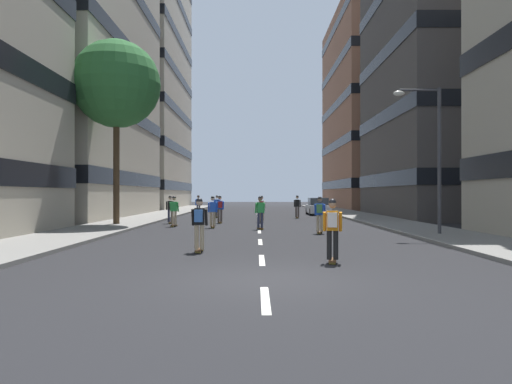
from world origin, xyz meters
The scene contains 23 objects.
ground_plane centered at (0.00, 23.52, 0.00)m, with size 141.13×141.13×0.00m, color black.
sidewalk_left centered at (-8.37, 26.46, 0.07)m, with size 3.53×64.68×0.14m, color gray.
sidewalk_right centered at (8.37, 26.46, 0.07)m, with size 3.53×64.68×0.14m, color gray.
lane_markings centered at (0.00, 23.00, 0.00)m, with size 0.16×52.20×0.01m.
building_left_mid centered at (-17.98, 27.36, 15.47)m, with size 15.81×20.66×30.75m.
building_left_far centered at (-17.98, 50.68, 16.83)m, with size 15.81×21.45×33.48m.
building_right_mid centered at (17.98, 27.36, 15.20)m, with size 15.81×16.31×30.22m.
building_right_far centered at (17.98, 50.68, 12.86)m, with size 15.81×22.13×25.53m.
parked_car_near centered at (5.40, 31.39, 0.70)m, with size 1.82×4.40×1.52m.
street_tree_near centered at (-8.37, 16.85, 8.32)m, with size 5.12×5.12×10.77m.
streetlamp_right centered at (7.65, 10.30, 4.14)m, with size 2.13×0.30×6.50m.
skater_0 centered at (0.20, 20.52, 1.02)m, with size 0.55×0.91×1.78m.
skater_1 centered at (3.03, 25.69, 0.98)m, with size 0.56×0.92×1.78m.
skater_2 centered at (-3.26, 26.38, 0.98)m, with size 0.54×0.91×1.78m.
skater_3 centered at (-2.50, 19.61, 1.02)m, with size 0.56×0.92×1.78m.
skater_4 centered at (-2.03, 4.79, 1.02)m, with size 0.54×0.90×1.78m.
skater_5 centered at (-2.58, 15.46, 0.98)m, with size 0.55×0.92×1.78m.
skater_6 centered at (-5.22, 30.31, 1.02)m, with size 0.57×0.92×1.78m.
skater_7 centered at (0.05, 14.39, 0.98)m, with size 0.57×0.92×1.78m.
skater_8 centered at (1.95, 2.45, 1.02)m, with size 0.56×0.92×1.78m.
skater_9 centered at (-4.92, 16.50, 0.98)m, with size 0.56×0.92×1.78m.
skater_10 centered at (2.88, 11.80, 1.02)m, with size 0.57×0.92×1.78m.
skater_11 centered at (-5.64, 19.20, 0.98)m, with size 0.56×0.92×1.78m.
Camera 1 is at (-0.17, -10.45, 1.93)m, focal length 32.70 mm.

